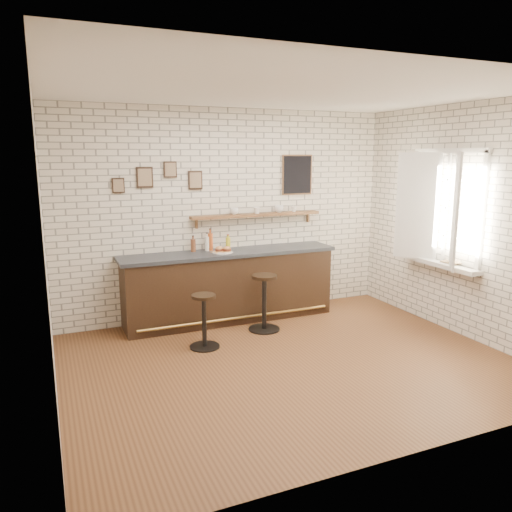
{
  "coord_description": "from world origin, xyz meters",
  "views": [
    {
      "loc": [
        -2.49,
        -4.81,
        2.34
      ],
      "look_at": [
        -0.04,
        0.9,
        1.08
      ],
      "focal_mm": 35.0,
      "sensor_mm": 36.0,
      "label": 1
    }
  ],
  "objects_px": {
    "bitters_bottle_white": "(207,243)",
    "shelf_cup_c": "(279,209)",
    "bar_stool_right": "(264,301)",
    "bar_counter": "(230,286)",
    "shelf_cup_b": "(257,210)",
    "bar_stool_left": "(204,319)",
    "shelf_cup_a": "(234,211)",
    "condiment_bottle_yellow": "(228,243)",
    "shelf_cup_d": "(294,209)",
    "book_lower": "(446,263)",
    "book_upper": "(448,262)",
    "bitters_bottle_brown": "(193,245)",
    "sandwich_plate": "(223,252)",
    "bitters_bottle_amber": "(210,241)",
    "ciabatta_sandwich": "(223,249)"
  },
  "relations": [
    {
      "from": "bar_counter",
      "to": "shelf_cup_c",
      "type": "height_order",
      "value": "shelf_cup_c"
    },
    {
      "from": "ciabatta_sandwich",
      "to": "bitters_bottle_brown",
      "type": "xyz_separation_m",
      "value": [
        -0.36,
        0.23,
        0.04
      ]
    },
    {
      "from": "sandwich_plate",
      "to": "book_upper",
      "type": "relative_size",
      "value": 1.38
    },
    {
      "from": "shelf_cup_c",
      "to": "book_upper",
      "type": "bearing_deg",
      "value": -151.65
    },
    {
      "from": "shelf_cup_c",
      "to": "book_lower",
      "type": "xyz_separation_m",
      "value": [
        1.62,
        -1.77,
        -0.61
      ]
    },
    {
      "from": "bar_stool_right",
      "to": "bar_counter",
      "type": "bearing_deg",
      "value": 115.12
    },
    {
      "from": "shelf_cup_b",
      "to": "shelf_cup_d",
      "type": "height_order",
      "value": "shelf_cup_b"
    },
    {
      "from": "sandwich_plate",
      "to": "shelf_cup_d",
      "type": "xyz_separation_m",
      "value": [
        1.25,
        0.27,
        0.53
      ]
    },
    {
      "from": "shelf_cup_c",
      "to": "shelf_cup_d",
      "type": "relative_size",
      "value": 1.54
    },
    {
      "from": "bar_counter",
      "to": "bitters_bottle_white",
      "type": "distance_m",
      "value": 0.69
    },
    {
      "from": "shelf_cup_a",
      "to": "book_lower",
      "type": "height_order",
      "value": "shelf_cup_a"
    },
    {
      "from": "condiment_bottle_yellow",
      "to": "shelf_cup_d",
      "type": "height_order",
      "value": "shelf_cup_d"
    },
    {
      "from": "sandwich_plate",
      "to": "bar_stool_left",
      "type": "xyz_separation_m",
      "value": [
        -0.54,
        -0.81,
        -0.65
      ]
    },
    {
      "from": "shelf_cup_b",
      "to": "book_upper",
      "type": "relative_size",
      "value": 0.5
    },
    {
      "from": "bitters_bottle_brown",
      "to": "bitters_bottle_white",
      "type": "distance_m",
      "value": 0.2
    },
    {
      "from": "bitters_bottle_brown",
      "to": "condiment_bottle_yellow",
      "type": "bearing_deg",
      "value": 0.0
    },
    {
      "from": "bitters_bottle_white",
      "to": "shelf_cup_c",
      "type": "distance_m",
      "value": 1.23
    },
    {
      "from": "shelf_cup_a",
      "to": "bar_stool_right",
      "type": "bearing_deg",
      "value": -84.78
    },
    {
      "from": "bitters_bottle_white",
      "to": "bar_stool_right",
      "type": "relative_size",
      "value": 0.34
    },
    {
      "from": "bar_counter",
      "to": "sandwich_plate",
      "type": "bearing_deg",
      "value": -152.17
    },
    {
      "from": "bitters_bottle_white",
      "to": "bar_stool_left",
      "type": "distance_m",
      "value": 1.35
    },
    {
      "from": "bar_counter",
      "to": "shelf_cup_b",
      "type": "relative_size",
      "value": 30.65
    },
    {
      "from": "book_upper",
      "to": "bar_stool_left",
      "type": "bearing_deg",
      "value": -163.48
    },
    {
      "from": "bar_stool_left",
      "to": "shelf_cup_a",
      "type": "bearing_deg",
      "value": 52.93
    },
    {
      "from": "bitters_bottle_brown",
      "to": "bitters_bottle_amber",
      "type": "xyz_separation_m",
      "value": [
        0.25,
        -0.0,
        0.03
      ]
    },
    {
      "from": "shelf_cup_d",
      "to": "shelf_cup_c",
      "type": "bearing_deg",
      "value": 146.7
    },
    {
      "from": "condiment_bottle_yellow",
      "to": "bar_stool_right",
      "type": "relative_size",
      "value": 0.28
    },
    {
      "from": "condiment_bottle_yellow",
      "to": "shelf_cup_b",
      "type": "height_order",
      "value": "shelf_cup_b"
    },
    {
      "from": "bar_counter",
      "to": "bitters_bottle_amber",
      "type": "distance_m",
      "value": 0.69
    },
    {
      "from": "bitters_bottle_brown",
      "to": "book_upper",
      "type": "xyz_separation_m",
      "value": [
        2.97,
        -1.76,
        -0.15
      ]
    },
    {
      "from": "bitters_bottle_brown",
      "to": "shelf_cup_a",
      "type": "bearing_deg",
      "value": 3.09
    },
    {
      "from": "bitters_bottle_white",
      "to": "ciabatta_sandwich",
      "type": "bearing_deg",
      "value": -55.75
    },
    {
      "from": "shelf_cup_d",
      "to": "shelf_cup_a",
      "type": "bearing_deg",
      "value": 146.7
    },
    {
      "from": "bar_counter",
      "to": "condiment_bottle_yellow",
      "type": "distance_m",
      "value": 0.62
    },
    {
      "from": "condiment_bottle_yellow",
      "to": "shelf_cup_a",
      "type": "xyz_separation_m",
      "value": [
        0.11,
        0.03,
        0.45
      ]
    },
    {
      "from": "ciabatta_sandwich",
      "to": "shelf_cup_b",
      "type": "xyz_separation_m",
      "value": [
        0.63,
        0.27,
        0.49
      ]
    },
    {
      "from": "bitters_bottle_white",
      "to": "book_upper",
      "type": "xyz_separation_m",
      "value": [
        2.76,
        -1.76,
        -0.16
      ]
    },
    {
      "from": "bar_counter",
      "to": "bitters_bottle_amber",
      "type": "height_order",
      "value": "bitters_bottle_amber"
    },
    {
      "from": "bitters_bottle_brown",
      "to": "bitters_bottle_amber",
      "type": "bearing_deg",
      "value": -0.0
    },
    {
      "from": "bitters_bottle_brown",
      "to": "condiment_bottle_yellow",
      "type": "xyz_separation_m",
      "value": [
        0.52,
        0.0,
        -0.0
      ]
    },
    {
      "from": "book_lower",
      "to": "book_upper",
      "type": "height_order",
      "value": "book_upper"
    },
    {
      "from": "sandwich_plate",
      "to": "bitters_bottle_amber",
      "type": "relative_size",
      "value": 0.89
    },
    {
      "from": "shelf_cup_d",
      "to": "book_lower",
      "type": "relative_size",
      "value": 0.42
    },
    {
      "from": "bar_stool_left",
      "to": "shelf_cup_c",
      "type": "distance_m",
      "value": 2.22
    },
    {
      "from": "bar_counter",
      "to": "book_lower",
      "type": "height_order",
      "value": "bar_counter"
    },
    {
      "from": "bar_stool_left",
      "to": "book_lower",
      "type": "xyz_separation_m",
      "value": [
        3.15,
        -0.69,
        0.58
      ]
    },
    {
      "from": "bar_counter",
      "to": "shelf_cup_b",
      "type": "height_order",
      "value": "shelf_cup_b"
    },
    {
      "from": "bar_stool_right",
      "to": "shelf_cup_c",
      "type": "bearing_deg",
      "value": 53.18
    },
    {
      "from": "sandwich_plate",
      "to": "bitters_bottle_brown",
      "type": "bearing_deg",
      "value": 146.5
    },
    {
      "from": "bar_stool_left",
      "to": "shelf_cup_d",
      "type": "bearing_deg",
      "value": 31.22
    }
  ]
}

